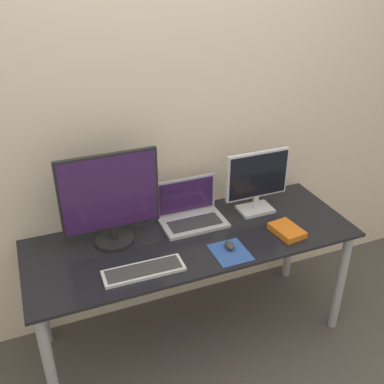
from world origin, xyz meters
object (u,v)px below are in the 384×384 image
object	(u,v)px
monitor_right	(257,181)
keyboard	(144,271)
laptop	(191,211)
mouse	(229,245)
monitor_left	(110,199)
book	(287,230)

from	to	relation	value
monitor_right	keyboard	distance (m)	0.87
laptop	mouse	size ratio (longest dim) A/B	4.95
monitor_right	laptop	xyz separation A→B (m)	(-0.40, 0.05, -0.14)
monitor_left	mouse	xyz separation A→B (m)	(0.55, -0.30, -0.24)
keyboard	mouse	world-z (taller)	mouse
mouse	laptop	bearing A→B (deg)	103.53
monitor_left	monitor_right	distance (m)	0.87
monitor_left	laptop	xyz separation A→B (m)	(0.46, 0.05, -0.21)
monitor_right	mouse	size ratio (longest dim) A/B	5.29
mouse	book	bearing A→B (deg)	2.57
keyboard	mouse	bearing A→B (deg)	1.57
keyboard	mouse	size ratio (longest dim) A/B	5.48
monitor_left	keyboard	world-z (taller)	monitor_left
mouse	book	distance (m)	0.36
keyboard	mouse	distance (m)	0.47
monitor_right	mouse	world-z (taller)	monitor_right
keyboard	monitor_left	bearing A→B (deg)	103.14
keyboard	monitor_right	bearing A→B (deg)	21.43
monitor_left	keyboard	size ratio (longest dim) A/B	1.27
monitor_left	monitor_right	xyz separation A→B (m)	(0.87, -0.00, -0.06)
monitor_right	mouse	bearing A→B (deg)	-136.89
monitor_left	keyboard	distance (m)	0.41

